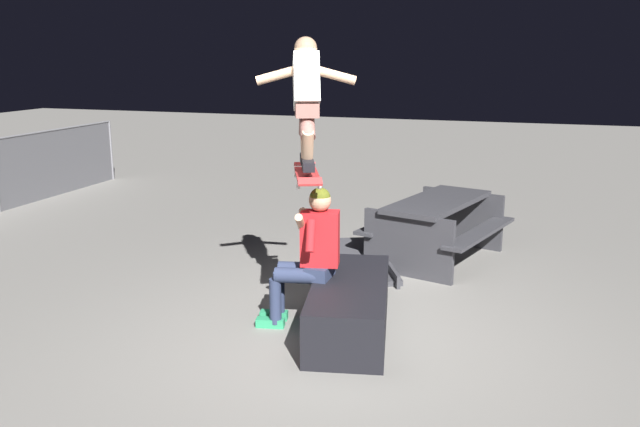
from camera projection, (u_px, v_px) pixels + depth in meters
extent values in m
plane|color=gray|center=(329.00, 341.00, 5.85)|extent=(40.00, 40.00, 0.00)
cube|color=black|center=(350.00, 306.00, 6.02)|extent=(1.78, 0.99, 0.47)
cube|color=#2D3856|center=(320.00, 271.00, 6.07)|extent=(0.32, 0.20, 0.12)
cube|color=red|center=(320.00, 238.00, 5.99)|extent=(0.26, 0.37, 0.50)
sphere|color=tan|center=(320.00, 200.00, 5.91)|extent=(0.20, 0.20, 0.20)
sphere|color=#545B19|center=(320.00, 198.00, 5.91)|extent=(0.19, 0.19, 0.19)
cylinder|color=red|center=(310.00, 236.00, 5.79)|extent=(0.20, 0.12, 0.29)
cylinder|color=tan|center=(300.00, 222.00, 5.85)|extent=(0.25, 0.12, 0.19)
cylinder|color=red|center=(316.00, 225.00, 6.18)|extent=(0.20, 0.12, 0.29)
cylinder|color=tan|center=(304.00, 216.00, 6.09)|extent=(0.25, 0.12, 0.19)
cylinder|color=#2D3856|center=(297.00, 276.00, 6.01)|extent=(0.22, 0.42, 0.14)
cylinder|color=#2D3856|center=(275.00, 301.00, 6.09)|extent=(0.11, 0.11, 0.43)
cube|color=#2D9E66|center=(270.00, 323.00, 6.14)|extent=(0.15, 0.27, 0.08)
cylinder|color=#2D3856|center=(300.00, 269.00, 6.18)|extent=(0.22, 0.42, 0.14)
cylinder|color=#2D3856|center=(279.00, 294.00, 6.26)|extent=(0.11, 0.11, 0.43)
cube|color=#2D9E66|center=(274.00, 315.00, 6.32)|extent=(0.15, 0.27, 0.08)
cube|color=#B72D2D|center=(307.00, 174.00, 5.93)|extent=(0.82, 0.49, 0.03)
cube|color=#B72D2D|center=(305.00, 164.00, 6.36)|extent=(0.19, 0.23, 0.06)
cube|color=#B72D2D|center=(310.00, 182.00, 5.48)|extent=(0.19, 0.23, 0.05)
cube|color=#99999E|center=(305.00, 172.00, 6.20)|extent=(0.12, 0.17, 0.03)
cylinder|color=white|center=(296.00, 175.00, 6.20)|extent=(0.06, 0.05, 0.05)
cylinder|color=white|center=(315.00, 174.00, 6.21)|extent=(0.06, 0.05, 0.05)
cube|color=#99999E|center=(309.00, 183.00, 5.66)|extent=(0.12, 0.17, 0.03)
cylinder|color=white|center=(298.00, 186.00, 5.66)|extent=(0.06, 0.05, 0.05)
cylinder|color=white|center=(319.00, 186.00, 5.67)|extent=(0.06, 0.05, 0.05)
cube|color=black|center=(306.00, 159.00, 6.07)|extent=(0.28, 0.19, 0.08)
cube|color=black|center=(308.00, 166.00, 5.72)|extent=(0.28, 0.19, 0.08)
cylinder|color=tan|center=(306.00, 142.00, 5.98)|extent=(0.26, 0.18, 0.31)
cylinder|color=#8B5B52|center=(307.00, 121.00, 5.87)|extent=(0.36, 0.25, 0.33)
cylinder|color=tan|center=(308.00, 146.00, 5.74)|extent=(0.26, 0.18, 0.31)
cylinder|color=#8B5B52|center=(307.00, 122.00, 5.76)|extent=(0.36, 0.25, 0.33)
cube|color=#8B5B52|center=(307.00, 110.00, 5.79)|extent=(0.35, 0.30, 0.12)
cube|color=silver|center=(306.00, 81.00, 5.81)|extent=(0.50, 0.38, 0.52)
sphere|color=tan|center=(306.00, 48.00, 5.81)|extent=(0.20, 0.20, 0.20)
cylinder|color=tan|center=(281.00, 74.00, 5.80)|extent=(0.24, 0.44, 0.19)
cylinder|color=tan|center=(331.00, 74.00, 5.83)|extent=(0.24, 0.44, 0.19)
cube|color=#38383D|center=(357.00, 268.00, 7.74)|extent=(1.43, 1.24, 0.06)
cube|color=#38383D|center=(357.00, 264.00, 7.73)|extent=(1.38, 1.22, 0.32)
cube|color=#38383D|center=(327.00, 261.00, 7.84)|extent=(0.99, 0.49, 0.15)
cube|color=#38383D|center=(388.00, 267.00, 7.62)|extent=(0.99, 0.49, 0.15)
cube|color=#38383D|center=(438.00, 202.00, 8.00)|extent=(1.83, 1.14, 0.06)
cube|color=#38383D|center=(396.00, 220.00, 8.37)|extent=(1.70, 0.70, 0.04)
cube|color=#38383D|center=(480.00, 233.00, 7.77)|extent=(1.70, 0.70, 0.04)
cube|color=#38383D|center=(462.00, 218.00, 8.70)|extent=(0.36, 1.07, 0.72)
cube|color=#38383D|center=(408.00, 245.00, 7.46)|extent=(0.36, 1.07, 0.72)
cylinder|color=slate|center=(111.00, 150.00, 13.21)|extent=(0.05, 0.05, 1.15)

